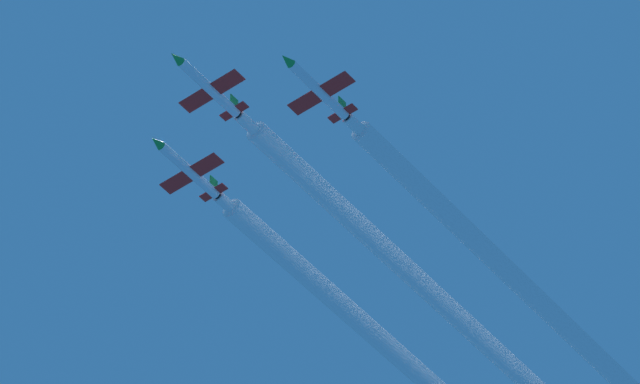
{
  "coord_description": "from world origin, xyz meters",
  "views": [
    {
      "loc": [
        -100.04,
        116.55,
        2.14
      ],
      "look_at": [
        -0.03,
        -11.22,
        170.49
      ],
      "focal_mm": 127.66,
      "sensor_mm": 36.0,
      "label": 1
    }
  ],
  "objects": [
    {
      "name": "jet_lead",
      "position": [
        0.39,
        6.39,
        171.49
      ],
      "size": [
        7.26,
        10.57,
        2.54
      ],
      "color": "silver"
    },
    {
      "name": "smoke_trail_left_wingman",
      "position": [
        -8.68,
        -33.94,
        170.19
      ],
      "size": [
        2.31,
        58.88,
        2.31
      ],
      "color": "white"
    },
    {
      "name": "jet_right_wingman",
      "position": [
        8.2,
        0.17,
        169.84
      ],
      "size": [
        7.26,
        10.57,
        2.54
      ],
      "color": "silver"
    },
    {
      "name": "jet_left_wingman",
      "position": [
        -8.68,
        0.36,
        170.22
      ],
      "size": [
        7.26,
        10.57,
        2.54
      ],
      "color": "silver"
    },
    {
      "name": "smoke_trail_lead",
      "position": [
        0.39,
        -33.4,
        171.47
      ],
      "size": [
        2.31,
        69.88,
        2.31
      ],
      "color": "white"
    },
    {
      "name": "smoke_trail_right_wingman",
      "position": [
        8.2,
        -32.72,
        169.81
      ],
      "size": [
        2.31,
        56.06,
        2.31
      ],
      "color": "white"
    }
  ]
}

